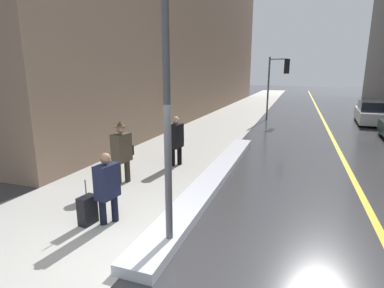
# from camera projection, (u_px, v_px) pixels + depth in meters

# --- Properties ---
(ground_plane) EXTENTS (160.00, 160.00, 0.00)m
(ground_plane) POSITION_uv_depth(u_px,v_px,m) (133.00, 262.00, 4.83)
(ground_plane) COLOR #38383A
(sidewalk_slab) EXTENTS (4.00, 80.00, 0.01)m
(sidewalk_slab) POSITION_uv_depth(u_px,v_px,m) (225.00, 121.00, 19.25)
(sidewalk_slab) COLOR #B2AFA8
(sidewalk_slab) RESTS_ON ground
(road_centre_stripe) EXTENTS (0.16, 80.00, 0.00)m
(road_centre_stripe) POSITION_uv_depth(u_px,v_px,m) (327.00, 127.00, 17.31)
(road_centre_stripe) COLOR gold
(road_centre_stripe) RESTS_ON ground
(snow_bank_curb) EXTENTS (0.69, 9.39, 0.19)m
(snow_bank_curb) POSITION_uv_depth(u_px,v_px,m) (215.00, 175.00, 8.67)
(snow_bank_curb) COLOR silver
(snow_bank_curb) RESTS_ON ground
(lamp_post) EXTENTS (0.28, 0.28, 4.63)m
(lamp_post) POSITION_uv_depth(u_px,v_px,m) (167.00, 85.00, 4.61)
(lamp_post) COLOR #515156
(lamp_post) RESTS_ON ground
(traffic_light_near) EXTENTS (1.30, 0.36, 4.04)m
(traffic_light_near) POSITION_uv_depth(u_px,v_px,m) (279.00, 75.00, 19.09)
(traffic_light_near) COLOR #515156
(traffic_light_near) RESTS_ON ground
(pedestrian_in_glasses) EXTENTS (0.34, 0.51, 1.48)m
(pedestrian_in_glasses) POSITION_uv_depth(u_px,v_px,m) (107.00, 185.00, 5.92)
(pedestrian_in_glasses) COLOR black
(pedestrian_in_glasses) RESTS_ON ground
(pedestrian_in_fedora) EXTENTS (0.38, 0.76, 1.75)m
(pedestrian_in_fedora) POSITION_uv_depth(u_px,v_px,m) (122.00, 150.00, 8.16)
(pedestrian_in_fedora) COLOR #2A241B
(pedestrian_in_fedora) RESTS_ON ground
(pedestrian_with_shoulder_bag) EXTENTS (0.37, 0.76, 1.64)m
(pedestrian_with_shoulder_bag) POSITION_uv_depth(u_px,v_px,m) (176.00, 139.00, 9.76)
(pedestrian_with_shoulder_bag) COLOR black
(pedestrian_with_shoulder_bag) RESTS_ON ground
(parked_car_white) EXTENTS (2.17, 4.69, 1.36)m
(parked_car_white) POSITION_uv_depth(u_px,v_px,m) (374.00, 113.00, 18.36)
(parked_car_white) COLOR silver
(parked_car_white) RESTS_ON ground
(rolling_suitcase) EXTENTS (0.26, 0.38, 0.95)m
(rolling_suitcase) POSITION_uv_depth(u_px,v_px,m) (88.00, 210.00, 5.99)
(rolling_suitcase) COLOR black
(rolling_suitcase) RESTS_ON ground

